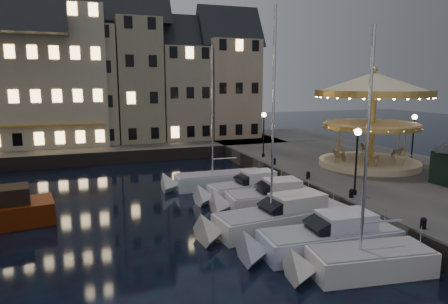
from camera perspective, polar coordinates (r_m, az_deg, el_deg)
name	(u,v)px	position (r m, az deg, el deg)	size (l,w,h in m)	color
ground	(255,234)	(22.45, 4.45, -11.62)	(160.00, 160.00, 0.00)	black
quay_east	(385,178)	(34.53, 22.03, -3.47)	(16.00, 56.00, 1.30)	#474442
quay_north	(91,150)	(47.68, -18.49, 0.31)	(44.00, 12.00, 1.30)	#474442
quaywall_e	(297,187)	(29.94, 10.39, -4.89)	(0.15, 44.00, 1.30)	#47423A
quaywall_n	(113,158)	(41.84, -15.59, -0.84)	(48.00, 0.15, 1.30)	#47423A
streetlamp_b	(357,152)	(25.83, 18.44, 0.02)	(0.44, 0.44, 4.17)	black
streetlamp_c	(264,128)	(37.30, 5.70, 3.43)	(0.44, 0.44, 4.17)	black
streetlamp_d	(414,131)	(38.47, 25.45, 2.70)	(0.44, 0.44, 4.17)	black
bollard_a	(423,222)	(21.69, 26.60, -8.99)	(0.30, 0.30, 0.57)	black
bollard_b	(352,193)	(25.60, 17.75, -5.57)	(0.30, 0.30, 0.57)	black
bollard_c	(308,175)	(29.60, 11.94, -3.22)	(0.30, 0.30, 0.57)	black
bollard_d	(274,161)	(34.30, 7.19, -1.26)	(0.30, 0.30, 0.57)	black
townhouse_nb	(28,82)	(49.37, -26.15, 9.03)	(6.16, 8.00, 13.80)	tan
townhouse_nc	(86,77)	(49.07, -19.07, 10.08)	(6.82, 8.00, 14.80)	tan
townhouse_nd	(137,73)	(49.47, -12.31, 10.97)	(5.50, 8.00, 15.80)	gray
townhouse_ne	(182,86)	(50.44, -6.01, 9.41)	(6.16, 8.00, 12.80)	gray
townhouse_nf	(228,82)	(52.17, 0.55, 10.04)	(6.82, 8.00, 13.80)	tan
hotel_corner	(28,68)	(49.39, -26.23, 10.77)	(17.60, 9.00, 16.80)	#BEB799
motorboat_a	(359,263)	(18.82, 18.69, -14.81)	(6.46, 2.77, 10.63)	silver
motorboat_b	(322,240)	(20.48, 13.88, -12.15)	(8.02, 2.70, 2.15)	silver
motorboat_c	(277,218)	(22.95, 7.58, -9.38)	(9.06, 3.14, 11.98)	silver
motorboat_d	(266,200)	(26.45, 5.98, -6.80)	(6.99, 2.71, 2.15)	silver
motorboat_e	(244,190)	(28.56, 2.95, -5.49)	(7.02, 2.55, 2.15)	silver
motorboat_f	(214,181)	(31.57, -1.41, -4.17)	(8.27, 2.32, 10.99)	silver
carousel	(373,101)	(34.95, 20.45, 6.80)	(9.34, 9.34, 8.17)	beige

